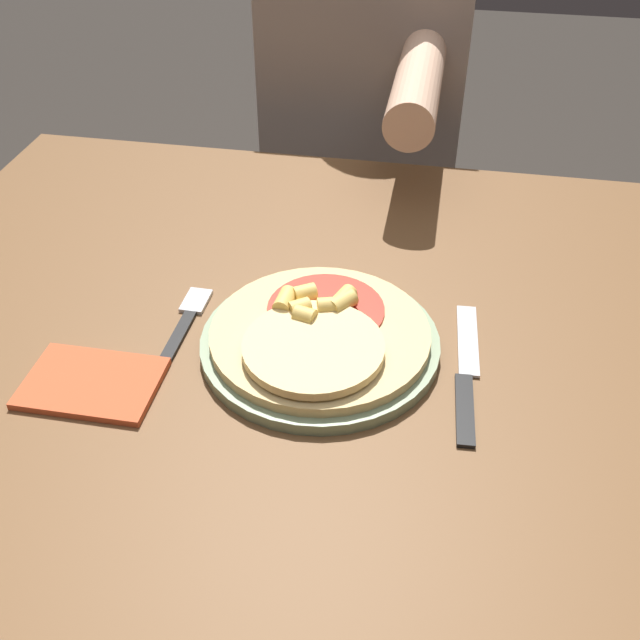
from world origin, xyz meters
TOP-DOWN VIEW (x-y plane):
  - dining_table at (0.00, 0.00)m, footprint 1.07×0.91m
  - plate at (0.03, -0.01)m, footprint 0.26×0.26m
  - pizza at (0.03, -0.01)m, footprint 0.24×0.24m
  - fork at (-0.13, -0.00)m, footprint 0.03×0.18m
  - knife at (0.19, -0.02)m, footprint 0.03×0.22m
  - napkin at (-0.20, -0.11)m, footprint 0.14×0.10m
  - person_diner at (-0.02, 0.71)m, footprint 0.36×0.52m

SIDE VIEW (x-z plane):
  - dining_table at x=0.00m, z-range 0.27..1.03m
  - person_diner at x=-0.02m, z-range 0.11..1.31m
  - fork at x=-0.13m, z-range 0.77..0.77m
  - knife at x=0.19m, z-range 0.77..0.77m
  - napkin at x=-0.20m, z-range 0.77..0.77m
  - plate at x=0.03m, z-range 0.77..0.78m
  - pizza at x=0.03m, z-range 0.77..0.81m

